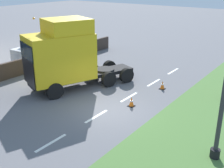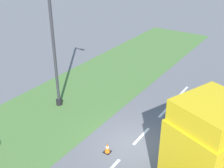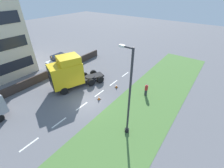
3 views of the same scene
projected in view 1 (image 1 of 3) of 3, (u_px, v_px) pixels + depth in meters
ground_plane at (106, 110)px, 15.64m from camera, size 120.00×120.00×0.00m
grass_verge at (215, 146)px, 12.31m from camera, size 7.00×44.00×0.01m
lane_markings at (114, 106)px, 16.16m from camera, size 0.16×17.80×0.00m
boundary_wall at (8, 71)px, 20.40m from camera, size 0.25×24.00×1.21m
lorry_cab at (64, 55)px, 17.83m from camera, size 4.87×7.56×4.73m
parked_car at (38, 50)px, 24.39m from camera, size 2.07×4.34×2.19m
traffic_cone_lead at (162, 85)px, 18.55m from camera, size 0.36×0.36×0.58m
traffic_cone_trailing at (131, 102)px, 16.04m from camera, size 0.36×0.36×0.58m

